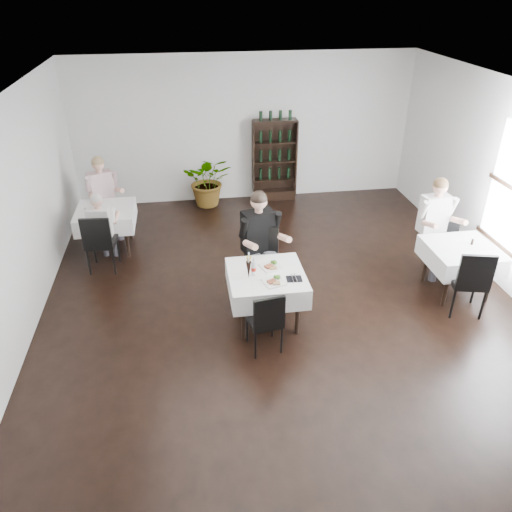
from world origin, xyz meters
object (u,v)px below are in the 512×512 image
at_px(main_table, 266,283).
at_px(potted_tree, 209,180).
at_px(wine_shelf, 274,161).
at_px(diner_main, 261,238).

height_order(main_table, potted_tree, potted_tree).
height_order(wine_shelf, diner_main, wine_shelf).
relative_size(wine_shelf, main_table, 1.70).
bearing_deg(potted_tree, wine_shelf, 4.63).
bearing_deg(diner_main, wine_shelf, 76.56).
distance_m(wine_shelf, diner_main, 3.73).
bearing_deg(main_table, diner_main, 87.19).
bearing_deg(wine_shelf, main_table, -101.78).
bearing_deg(main_table, potted_tree, 96.96).
distance_m(wine_shelf, potted_tree, 1.45).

